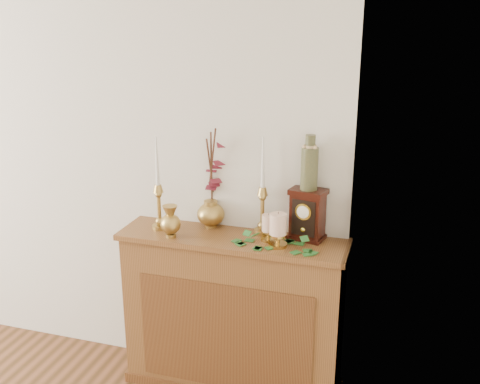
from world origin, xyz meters
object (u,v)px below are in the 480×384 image
(candlestick_center, at_px, (262,203))
(mantel_clock, at_px, (307,215))
(bud_vase, at_px, (170,222))
(candlestick_left, at_px, (159,200))
(ceramic_vase, at_px, (309,165))
(ginger_jar, at_px, (215,181))

(candlestick_center, bearing_deg, mantel_clock, -1.30)
(candlestick_center, bearing_deg, bud_vase, -156.37)
(candlestick_left, relative_size, ceramic_vase, 1.81)
(bud_vase, xyz_separation_m, ceramic_vase, (0.70, 0.19, 0.31))
(bud_vase, height_order, ceramic_vase, ceramic_vase)
(ginger_jar, distance_m, mantel_clock, 0.55)
(candlestick_left, height_order, ceramic_vase, ceramic_vase)
(bud_vase, bearing_deg, ceramic_vase, 15.57)
(mantel_clock, bearing_deg, ginger_jar, -173.96)
(bud_vase, relative_size, ceramic_vase, 0.62)
(candlestick_left, xyz_separation_m, mantel_clock, (0.80, 0.10, -0.04))
(candlestick_left, height_order, bud_vase, candlestick_left)
(ginger_jar, bearing_deg, ceramic_vase, -5.84)
(mantel_clock, height_order, ceramic_vase, ceramic_vase)
(ceramic_vase, bearing_deg, candlestick_center, 179.27)
(bud_vase, distance_m, ceramic_vase, 0.79)
(ginger_jar, bearing_deg, candlestick_center, -10.16)
(mantel_clock, bearing_deg, candlestick_center, -169.14)
(ceramic_vase, bearing_deg, candlestick_left, -173.08)
(candlestick_center, xyz_separation_m, bud_vase, (-0.45, -0.20, -0.09))
(candlestick_left, distance_m, bud_vase, 0.17)
(bud_vase, height_order, mantel_clock, mantel_clock)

